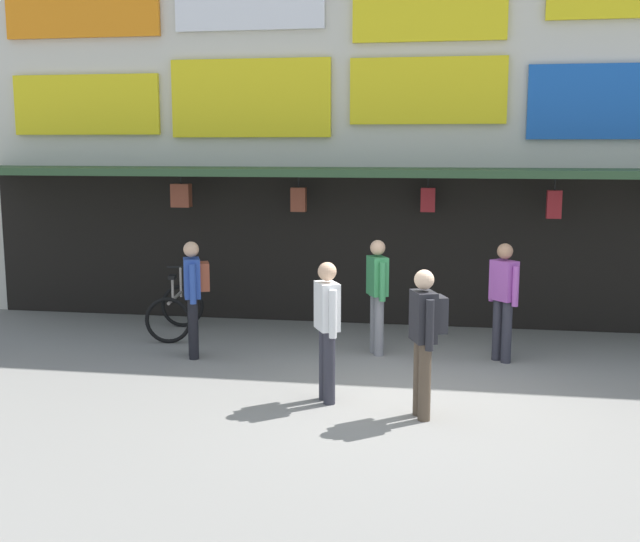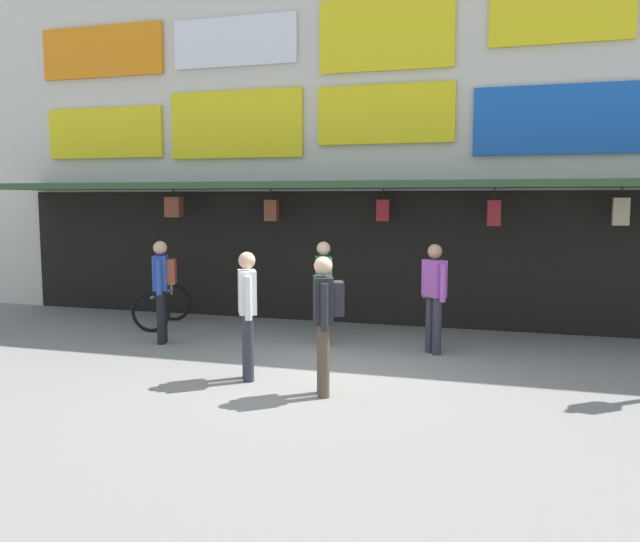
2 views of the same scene
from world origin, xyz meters
The scene contains 8 objects.
ground_plane centered at (0.00, 0.00, 0.00)m, with size 80.00×80.00×0.00m, color gray.
shopfront centered at (0.00, 4.57, 3.96)m, with size 18.00×2.60×8.00m.
bicycle_parked centered at (-3.90, 2.65, 0.39)m, with size 0.88×1.25×1.05m.
pedestrian_in_red centered at (-3.16, 1.40, 0.98)m, with size 0.44×0.50×1.68m.
pedestrian_in_black centered at (-0.98, -0.23, 0.95)m, with size 0.36×0.48×1.68m.
pedestrian_in_blue centered at (0.17, -0.59, 0.98)m, with size 0.44×0.50×1.68m.
pedestrian_in_green centered at (-0.60, 2.00, 0.95)m, with size 0.35×0.49×1.68m.
pedestrian_in_white centered at (1.17, 1.91, 0.95)m, with size 0.40×0.42×1.68m.
Camera 2 is at (2.26, -7.90, 2.36)m, focal length 36.34 mm.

